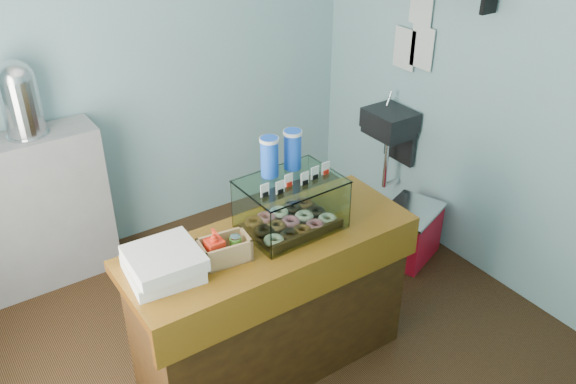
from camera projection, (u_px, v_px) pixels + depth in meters
ground at (251, 337)px, 3.85m from camera, size 3.50×3.50×0.00m
room_shell at (244, 78)px, 3.01m from camera, size 3.54×3.04×2.82m
counter at (272, 303)px, 3.44m from camera, size 1.60×0.60×0.90m
back_shelf at (32, 214)px, 4.08m from camera, size 1.00×0.32×1.10m
display_case at (289, 199)px, 3.26m from camera, size 0.53×0.40×0.50m
condiment_crate at (222, 249)px, 3.02m from camera, size 0.27×0.18×0.19m
pastry_boxes at (163, 264)px, 2.92m from camera, size 0.36×0.37×0.13m
coffee_urn at (19, 97)px, 3.73m from camera, size 0.26×0.26×0.49m
red_cooler at (409, 232)px, 4.50m from camera, size 0.56×0.49×0.41m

